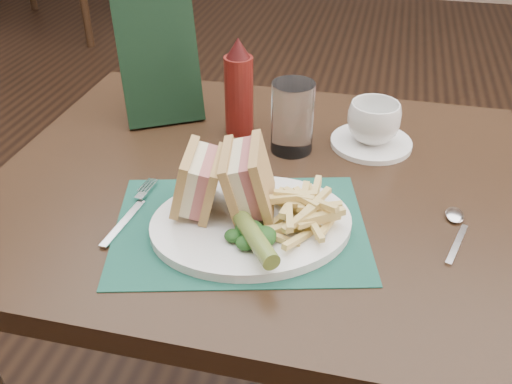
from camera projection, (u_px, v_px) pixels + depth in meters
floor at (295, 295)px, 1.79m from camera, size 7.00×7.00×0.00m
table_main at (259, 330)px, 1.18m from camera, size 0.90×0.75×0.75m
placemat at (240, 227)px, 0.85m from camera, size 0.43×0.35×0.00m
plate at (251, 224)px, 0.85m from camera, size 0.37×0.34×0.01m
sandwich_half_a at (185, 180)px, 0.84m from camera, size 0.09×0.11×0.10m
sandwich_half_b at (234, 178)px, 0.84m from camera, size 0.10×0.12×0.11m
kale_garnish at (251, 234)px, 0.79m from camera, size 0.11×0.08×0.03m
pickle_spear at (254, 237)px, 0.77m from camera, size 0.09×0.11×0.03m
fries_pile at (305, 209)px, 0.82m from camera, size 0.18×0.20×0.05m
fork at (131, 209)px, 0.88m from camera, size 0.05×0.17×0.01m
spoon at (456, 232)px, 0.84m from camera, size 0.07×0.15×0.01m
saucer at (371, 143)px, 1.06m from camera, size 0.16×0.16×0.01m
coffee_cup at (374, 122)px, 1.04m from camera, size 0.13×0.13×0.08m
drinking_glass at (292, 118)px, 1.01m from camera, size 0.08×0.08×0.13m
ketchup_bottle at (239, 87)px, 1.06m from camera, size 0.07×0.07×0.19m
check_presenter at (159, 60)px, 1.09m from camera, size 0.18×0.16×0.24m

